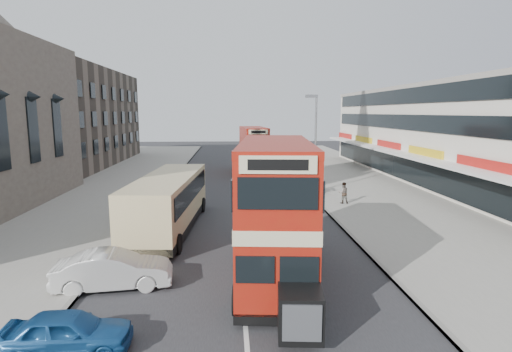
# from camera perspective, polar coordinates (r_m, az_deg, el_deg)

# --- Properties ---
(ground) EXTENTS (160.00, 160.00, 0.00)m
(ground) POSITION_cam_1_polar(r_m,az_deg,el_deg) (16.65, -1.91, -14.95)
(ground) COLOR #28282B
(ground) RESTS_ON ground
(road_surface) EXTENTS (12.00, 90.00, 0.01)m
(road_surface) POSITION_cam_1_polar(r_m,az_deg,el_deg) (35.86, -2.91, -1.92)
(road_surface) COLOR #28282B
(road_surface) RESTS_ON ground
(pavement_right) EXTENTS (12.00, 90.00, 0.15)m
(pavement_right) POSITION_cam_1_polar(r_m,az_deg,el_deg) (37.94, 15.53, -1.53)
(pavement_right) COLOR gray
(pavement_right) RESTS_ON ground
(pavement_left) EXTENTS (12.00, 90.00, 0.15)m
(pavement_left) POSITION_cam_1_polar(r_m,az_deg,el_deg) (37.66, -21.50, -1.90)
(pavement_left) COLOR gray
(pavement_left) RESTS_ON ground
(kerb_left) EXTENTS (0.20, 90.00, 0.16)m
(kerb_left) POSITION_cam_1_polar(r_m,az_deg,el_deg) (36.29, -12.59, -1.88)
(kerb_left) COLOR gray
(kerb_left) RESTS_ON ground
(kerb_right) EXTENTS (0.20, 90.00, 0.16)m
(kerb_right) POSITION_cam_1_polar(r_m,az_deg,el_deg) (36.44, 6.73, -1.68)
(kerb_right) COLOR gray
(kerb_right) RESTS_ON ground
(brick_terrace) EXTENTS (14.00, 28.00, 12.00)m
(brick_terrace) POSITION_cam_1_polar(r_m,az_deg,el_deg) (57.43, -25.96, 7.29)
(brick_terrace) COLOR #66594C
(brick_terrace) RESTS_ON ground
(commercial_row) EXTENTS (9.90, 46.20, 9.30)m
(commercial_row) POSITION_cam_1_polar(r_m,az_deg,el_deg) (42.49, 25.12, 5.32)
(commercial_row) COLOR beige
(commercial_row) RESTS_ON ground
(street_lamp) EXTENTS (1.00, 0.20, 8.12)m
(street_lamp) POSITION_cam_1_polar(r_m,az_deg,el_deg) (34.00, 8.18, 5.53)
(street_lamp) COLOR slate
(street_lamp) RESTS_ON ground
(bus_main) EXTENTS (3.51, 10.04, 5.42)m
(bus_main) POSITION_cam_1_polar(r_m,az_deg,el_deg) (16.42, 2.73, -4.78)
(bus_main) COLOR black
(bus_main) RESTS_ON ground
(bus_second) EXTENTS (3.03, 8.96, 4.90)m
(bus_second) POSITION_cam_1_polar(r_m,az_deg,el_deg) (45.80, -0.33, 3.70)
(bus_second) COLOR black
(bus_second) RESTS_ON ground
(coach) EXTENTS (3.59, 11.14, 2.90)m
(coach) POSITION_cam_1_polar(r_m,az_deg,el_deg) (24.06, -12.10, -3.33)
(coach) COLOR black
(coach) RESTS_ON ground
(car_left_near) EXTENTS (3.57, 1.53, 1.20)m
(car_left_near) POSITION_cam_1_polar(r_m,az_deg,el_deg) (13.42, -24.72, -19.14)
(car_left_near) COLOR #194D8B
(car_left_near) RESTS_ON ground
(car_left_front) EXTENTS (4.55, 2.04, 1.45)m
(car_left_front) POSITION_cam_1_polar(r_m,az_deg,el_deg) (17.03, -19.23, -12.27)
(car_left_front) COLOR beige
(car_left_front) RESTS_ON ground
(car_right_a) EXTENTS (4.63, 1.90, 1.34)m
(car_right_a) POSITION_cam_1_polar(r_m,az_deg,el_deg) (33.54, 4.94, -1.54)
(car_right_a) COLOR maroon
(car_right_a) RESTS_ON ground
(car_right_b) EXTENTS (5.09, 2.71, 1.36)m
(car_right_b) POSITION_cam_1_polar(r_m,az_deg,el_deg) (36.84, 4.10, -0.57)
(car_right_b) COLOR orange
(car_right_b) RESTS_ON ground
(car_right_c) EXTENTS (4.38, 2.24, 1.43)m
(car_right_c) POSITION_cam_1_polar(r_m,az_deg,el_deg) (47.19, 2.37, 1.57)
(car_right_c) COLOR teal
(car_right_c) RESTS_ON ground
(pedestrian_near) EXTENTS (0.59, 0.40, 1.56)m
(pedestrian_near) POSITION_cam_1_polar(r_m,az_deg,el_deg) (30.42, 12.07, -2.29)
(pedestrian_near) COLOR gray
(pedestrian_near) RESTS_ON pavement_right
(pedestrian_far) EXTENTS (1.24, 0.73, 1.98)m
(pedestrian_far) POSITION_cam_1_polar(r_m,az_deg,el_deg) (47.04, 7.23, 2.01)
(pedestrian_far) COLOR gray
(pedestrian_far) RESTS_ON pavement_right
(cyclist) EXTENTS (0.73, 1.68, 2.02)m
(cyclist) POSITION_cam_1_polar(r_m,az_deg,el_deg) (37.13, 2.63, -0.48)
(cyclist) COLOR gray
(cyclist) RESTS_ON ground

